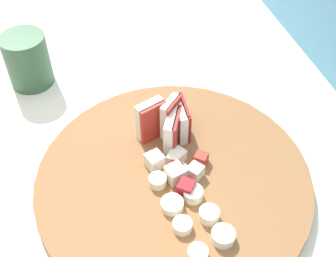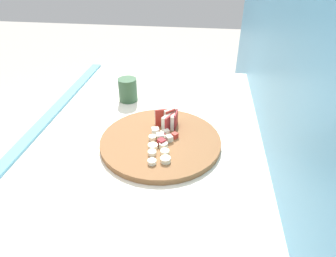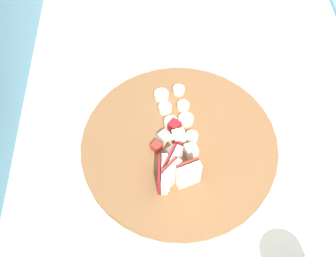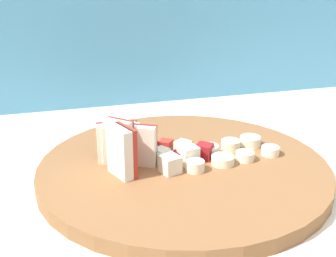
# 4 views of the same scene
# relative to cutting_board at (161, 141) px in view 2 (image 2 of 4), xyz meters

# --- Properties ---
(tile_backsplash) EXTENTS (2.40, 0.04, 1.38)m
(tile_backsplash) POSITION_rel_cutting_board_xyz_m (0.13, 0.32, -0.18)
(tile_backsplash) COLOR #4C8EB2
(tile_backsplash) RESTS_ON ground
(cutting_board) EXTENTS (0.36, 0.36, 0.02)m
(cutting_board) POSITION_rel_cutting_board_xyz_m (0.00, 0.00, 0.00)
(cutting_board) COLOR brown
(cutting_board) RESTS_ON tiled_countertop
(apple_wedge_fan) EXTENTS (0.07, 0.07, 0.06)m
(apple_wedge_fan) POSITION_rel_cutting_board_xyz_m (-0.07, 0.02, 0.04)
(apple_wedge_fan) COLOR #B22D23
(apple_wedge_fan) RESTS_ON cutting_board
(apple_dice_pile) EXTENTS (0.08, 0.09, 0.02)m
(apple_dice_pile) POSITION_rel_cutting_board_xyz_m (-0.00, 0.01, 0.02)
(apple_dice_pile) COLOR beige
(apple_dice_pile) RESTS_ON cutting_board
(banana_slice_rows) EXTENTS (0.14, 0.08, 0.01)m
(banana_slice_rows) POSITION_rel_cutting_board_xyz_m (0.06, 0.00, 0.02)
(banana_slice_rows) COLOR #F4EAC6
(banana_slice_rows) RESTS_ON cutting_board
(small_jar) EXTENTS (0.07, 0.07, 0.09)m
(small_jar) POSITION_rel_cutting_board_xyz_m (-0.27, -0.17, 0.03)
(small_jar) COLOR #335638
(small_jar) RESTS_ON tiled_countertop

